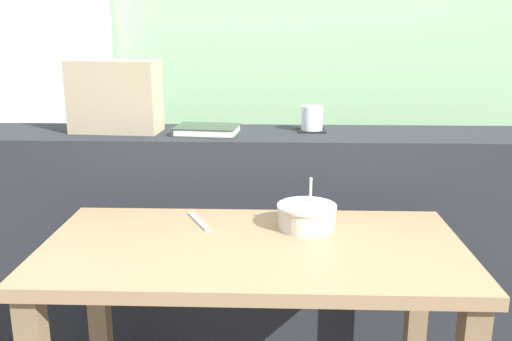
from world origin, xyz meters
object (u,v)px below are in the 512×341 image
Objects in this scene: juice_glass at (312,119)px; closed_book at (207,130)px; fork_utensil at (199,221)px; throw_pillow at (115,96)px; breakfast_table at (253,285)px; soup_bowl at (307,216)px; coaster_square at (312,130)px.

juice_glass is 0.37× the size of closed_book.
fork_utensil is (-0.36, -0.48, -0.23)m from juice_glass.
fork_utensil is (0.36, -0.44, -0.32)m from throw_pillow.
breakfast_table is 0.25m from soup_bowl.
coaster_square is at bearing 26.87° from fork_utensil.
juice_glass is 0.64m from fork_utensil.
breakfast_table is 11.35× the size of coaster_square.
closed_book reaches higher than breakfast_table.
coaster_square is 0.73m from throw_pillow.
soup_bowl reaches higher than fork_utensil.
closed_book is 0.59m from soup_bowl.
juice_glass reaches higher than closed_book.
soup_bowl is at bearing -35.13° from throw_pillow.
juice_glass is at bearing 73.33° from breakfast_table.
breakfast_table is at bearing -139.84° from soup_bowl.
throw_pillow is 0.65m from fork_utensil.
throw_pillow is at bearing 175.23° from closed_book.
throw_pillow reaches higher than juice_glass.
fork_utensil is (-0.36, -0.48, -0.19)m from coaster_square.
coaster_square is 1.13× the size of juice_glass.
closed_book is at bearing 66.94° from fork_utensil.
throw_pillow is at bearing -176.90° from juice_glass.
throw_pillow is (-0.33, 0.03, 0.12)m from closed_book.
throw_pillow is (-0.72, -0.04, 0.13)m from coaster_square.
closed_book is 1.41× the size of fork_utensil.
soup_bowl is (-0.04, -0.51, -0.16)m from coaster_square.
closed_book is (-0.38, -0.07, -0.03)m from juice_glass.
closed_book is at bearing 127.30° from soup_bowl.
coaster_square is 0.59× the size of fork_utensil.
closed_book reaches higher than coaster_square.
fork_utensil is (0.02, -0.41, -0.20)m from closed_book.
juice_glass is 0.28× the size of throw_pillow.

